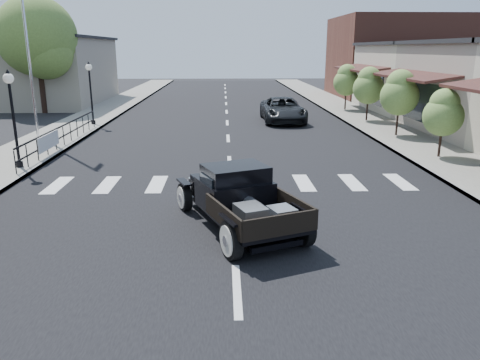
{
  "coord_description": "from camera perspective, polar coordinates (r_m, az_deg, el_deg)",
  "views": [
    {
      "loc": [
        -0.22,
        -10.67,
        4.27
      ],
      "look_at": [
        0.19,
        0.94,
        1.0
      ],
      "focal_mm": 35.0,
      "sensor_mm": 36.0,
      "label": 1
    }
  ],
  "objects": [
    {
      "name": "ground",
      "position": [
        11.49,
        -0.81,
        -6.09
      ],
      "size": [
        120.0,
        120.0,
        0.0
      ],
      "primitive_type": "plane",
      "color": "black",
      "rests_on": "ground"
    },
    {
      "name": "road",
      "position": [
        26.02,
        -1.53,
        6.3
      ],
      "size": [
        14.0,
        80.0,
        0.02
      ],
      "primitive_type": "cube",
      "color": "black",
      "rests_on": "ground"
    },
    {
      "name": "road_markings",
      "position": [
        21.11,
        -1.4,
        4.05
      ],
      "size": [
        12.0,
        60.0,
        0.06
      ],
      "primitive_type": null,
      "color": "silver",
      "rests_on": "ground"
    },
    {
      "name": "sidewalk_left",
      "position": [
        27.3,
        -19.78,
        5.96
      ],
      "size": [
        3.0,
        80.0,
        0.15
      ],
      "primitive_type": "cube",
      "color": "gray",
      "rests_on": "ground"
    },
    {
      "name": "sidewalk_right",
      "position": [
        27.43,
        16.63,
        6.28
      ],
      "size": [
        3.0,
        80.0,
        0.15
      ],
      "primitive_type": "cube",
      "color": "gray",
      "rests_on": "ground"
    },
    {
      "name": "low_building_left",
      "position": [
        41.44,
        -23.47,
        12.02
      ],
      "size": [
        10.0,
        12.0,
        5.0
      ],
      "primitive_type": "cube",
      "color": "gray",
      "rests_on": "ground"
    },
    {
      "name": "storefront_far",
      "position": [
        36.09,
        23.39,
        11.26
      ],
      "size": [
        10.0,
        9.0,
        4.5
      ],
      "primitive_type": "cube",
      "color": "#BBAF9E",
      "rests_on": "ground"
    },
    {
      "name": "far_building_right",
      "position": [
        45.48,
        18.77,
        13.96
      ],
      "size": [
        11.0,
        10.0,
        7.0
      ],
      "primitive_type": "cube",
      "color": "brown",
      "rests_on": "ground"
    },
    {
      "name": "railing",
      "position": [
        22.15,
        -20.74,
        5.3
      ],
      "size": [
        0.08,
        10.0,
        1.0
      ],
      "primitive_type": null,
      "color": "black",
      "rests_on": "sidewalk_left"
    },
    {
      "name": "banner",
      "position": [
        20.3,
        -22.21,
        3.71
      ],
      "size": [
        0.04,
        2.2,
        0.6
      ],
      "primitive_type": null,
      "color": "silver",
      "rests_on": "sidewalk_left"
    },
    {
      "name": "lamp_post_b",
      "position": [
        18.39,
        -25.87,
        6.66
      ],
      "size": [
        0.36,
        0.36,
        3.44
      ],
      "primitive_type": null,
      "color": "black",
      "rests_on": "sidewalk_left"
    },
    {
      "name": "lamp_post_c",
      "position": [
        27.78,
        -17.71,
        10.04
      ],
      "size": [
        0.36,
        0.36,
        3.44
      ],
      "primitive_type": null,
      "color": "black",
      "rests_on": "sidewalk_left"
    },
    {
      "name": "flagpole",
      "position": [
        24.44,
        -24.9,
        18.08
      ],
      "size": [
        0.12,
        0.12,
        11.42
      ],
      "primitive_type": "cylinder",
      "color": "silver",
      "rests_on": "sidewalk_left"
    },
    {
      "name": "big_tree_far",
      "position": [
        34.9,
        -23.34,
        13.76
      ],
      "size": [
        5.21,
        5.21,
        7.65
      ],
      "primitive_type": null,
      "color": "#537030",
      "rests_on": "ground"
    },
    {
      "name": "small_tree_b",
      "position": [
        19.95,
        23.42,
        6.25
      ],
      "size": [
        1.54,
        1.54,
        2.56
      ],
      "primitive_type": null,
      "color": "olive",
      "rests_on": "sidewalk_right"
    },
    {
      "name": "small_tree_c",
      "position": [
        24.24,
        18.78,
        8.76
      ],
      "size": [
        1.83,
        1.83,
        3.06
      ],
      "primitive_type": null,
      "color": "olive",
      "rests_on": "sidewalk_right"
    },
    {
      "name": "small_tree_d",
      "position": [
        28.92,
        15.35,
        9.99
      ],
      "size": [
        1.8,
        1.8,
        3.01
      ],
      "primitive_type": null,
      "color": "olive",
      "rests_on": "sidewalk_right"
    },
    {
      "name": "small_tree_e",
      "position": [
        33.79,
        12.81,
        10.88
      ],
      "size": [
        1.79,
        1.79,
        2.98
      ],
      "primitive_type": null,
      "color": "olive",
      "rests_on": "sidewalk_right"
    },
    {
      "name": "hotrod_pickup",
      "position": [
        11.36,
        -0.15,
        -2.14
      ],
      "size": [
        3.67,
        5.01,
        1.58
      ],
      "primitive_type": null,
      "rotation": [
        0.0,
        0.0,
        0.38
      ],
      "color": "black",
      "rests_on": "ground"
    },
    {
      "name": "second_car",
      "position": [
        28.46,
        5.24,
        8.5
      ],
      "size": [
        2.43,
        5.2,
        1.44
      ],
      "primitive_type": "imported",
      "rotation": [
        0.0,
        0.0,
        0.01
      ],
      "color": "black",
      "rests_on": "ground"
    }
  ]
}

